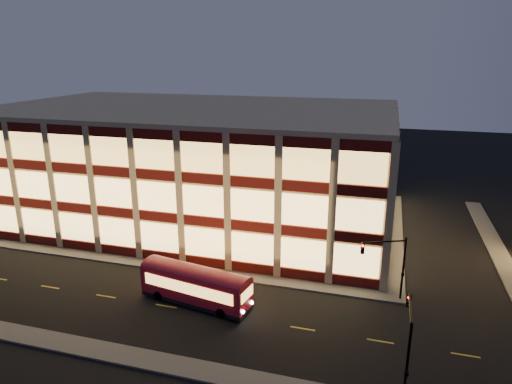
% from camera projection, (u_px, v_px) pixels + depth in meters
% --- Properties ---
extents(ground, '(200.00, 200.00, 0.00)m').
position_uv_depth(ground, '(158.00, 270.00, 46.10)').
color(ground, black).
rests_on(ground, ground).
extents(sidewalk_office_south, '(54.00, 2.00, 0.15)m').
position_uv_depth(sidewalk_office_south, '(136.00, 261.00, 47.80)').
color(sidewalk_office_south, '#514F4C').
rests_on(sidewalk_office_south, ground).
extents(sidewalk_office_east, '(2.00, 30.00, 0.15)m').
position_uv_depth(sidewalk_office_east, '(394.00, 232.00, 55.56)').
color(sidewalk_office_east, '#514F4C').
rests_on(sidewalk_office_east, ground).
extents(sidewalk_tower_west, '(2.00, 30.00, 0.15)m').
position_uv_depth(sidewalk_tower_west, '(493.00, 242.00, 52.63)').
color(sidewalk_tower_west, '#514F4C').
rests_on(sidewalk_tower_west, ground).
extents(sidewalk_near, '(100.00, 2.00, 0.15)m').
position_uv_depth(sidewalk_near, '(75.00, 345.00, 34.15)').
color(sidewalk_near, '#514F4C').
rests_on(sidewalk_near, ground).
extents(office_building, '(50.45, 30.45, 14.50)m').
position_uv_depth(office_building, '(195.00, 161.00, 60.27)').
color(office_building, tan).
rests_on(office_building, ground).
extents(traffic_signal_far, '(3.79, 1.87, 6.00)m').
position_uv_depth(traffic_signal_far, '(389.00, 258.00, 39.19)').
color(traffic_signal_far, black).
rests_on(traffic_signal_far, ground).
extents(traffic_signal_near, '(0.32, 4.45, 6.00)m').
position_uv_depth(traffic_signal_near, '(408.00, 336.00, 28.50)').
color(traffic_signal_near, black).
rests_on(traffic_signal_near, ground).
extents(trolley_bus, '(10.33, 4.24, 3.40)m').
position_uv_depth(trolley_bus, '(196.00, 283.00, 39.57)').
color(trolley_bus, maroon).
rests_on(trolley_bus, ground).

